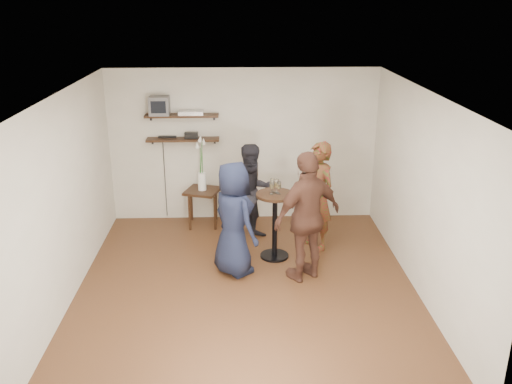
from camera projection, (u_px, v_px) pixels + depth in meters
room at (246, 197)px, 6.80m from camera, size 4.58×5.08×2.68m
shelf_upper at (182, 116)px, 8.81m from camera, size 1.20×0.25×0.04m
shelf_lower at (183, 139)px, 8.95m from camera, size 1.20×0.25×0.04m
crt_monitor at (160, 105)px, 8.74m from camera, size 0.32×0.30×0.30m
dvd_deck at (191, 113)px, 8.80m from camera, size 0.40×0.24×0.06m
radio at (191, 135)px, 8.93m from camera, size 0.22×0.10×0.10m
power_strip at (167, 137)px, 8.98m from camera, size 0.30×0.05×0.03m
side_table at (203, 196)px, 9.08m from camera, size 0.66×0.66×0.63m
vase_lilies at (202, 173)px, 8.94m from camera, size 0.19×0.20×0.96m
drinks_table at (275, 217)px, 7.91m from camera, size 0.55×0.55×1.01m
wine_glass_fl at (272, 185)px, 7.71m from camera, size 0.06×0.06×0.19m
wine_glass_fr at (279, 186)px, 7.73m from camera, size 0.06×0.06×0.19m
wine_glass_bl at (273, 183)px, 7.80m from camera, size 0.07×0.07×0.20m
wine_glass_br at (277, 184)px, 7.76m from camera, size 0.07×0.07×0.21m
person_plaid at (318, 196)px, 8.17m from camera, size 0.63×0.73×1.68m
person_dark at (253, 193)px, 8.50m from camera, size 0.93×0.85×1.56m
person_navy at (234, 219)px, 7.41m from camera, size 0.89×0.94×1.62m
person_brown at (308, 217)px, 7.24m from camera, size 1.13×0.93×1.81m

